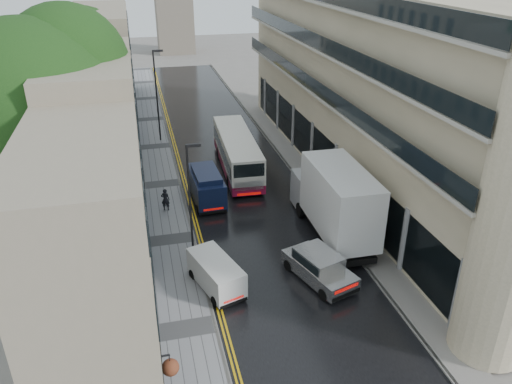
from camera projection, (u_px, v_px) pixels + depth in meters
name	position (u px, v px, depth m)	size (l,w,h in m)	color
road	(237.00, 178.00, 39.41)	(9.00, 85.00, 0.02)	black
left_sidewalk	(163.00, 184.00, 38.15)	(2.70, 85.00, 0.12)	gray
right_sidewalk	(302.00, 171.00, 40.54)	(1.80, 85.00, 0.12)	slate
old_shop_row	(105.00, 103.00, 36.95)	(4.50, 56.00, 12.00)	gray
modern_block	(375.00, 87.00, 37.22)	(8.00, 40.00, 14.00)	beige
tree_near	(39.00, 139.00, 27.16)	(10.56, 10.56, 13.89)	black
tree_far	(69.00, 92.00, 38.89)	(9.24, 9.24, 12.46)	black
cream_bus	(229.00, 169.00, 37.26)	(2.46, 10.82, 2.95)	beige
white_lorry	(326.00, 219.00, 28.37)	(2.76, 9.18, 4.82)	silver
silver_hatchback	(324.00, 286.00, 25.33)	(1.95, 4.46, 1.67)	silver
white_van	(215.00, 292.00, 24.88)	(1.65, 3.84, 1.74)	silver
navy_van	(198.00, 197.00, 33.60)	(1.95, 4.88, 2.49)	#0E1634
pedestrian	(165.00, 200.00, 33.97)	(0.58, 0.38, 1.59)	black
lamp_post_near	(190.00, 205.00, 27.34)	(0.79, 0.18, 7.04)	black
lamp_post_far	(157.00, 97.00, 44.99)	(0.93, 0.21, 8.24)	black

